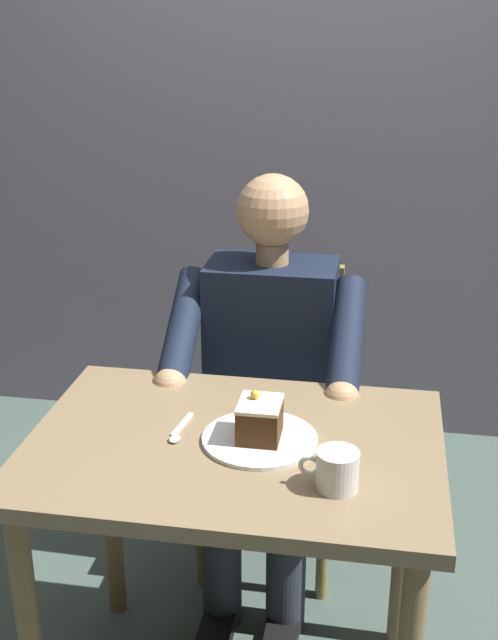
% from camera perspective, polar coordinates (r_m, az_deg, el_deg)
% --- Properties ---
extents(cafe_rear_panel, '(6.40, 0.12, 3.00)m').
position_cam_1_polar(cafe_rear_panel, '(3.10, 4.45, 18.65)').
color(cafe_rear_panel, gray).
rests_on(cafe_rear_panel, ground).
extents(dining_table, '(0.92, 0.65, 0.74)m').
position_cam_1_polar(dining_table, '(1.87, -1.05, -11.42)').
color(dining_table, '#816B4D').
rests_on(dining_table, ground).
extents(chair, '(0.42, 0.42, 0.91)m').
position_cam_1_polar(chair, '(2.50, 1.84, -5.68)').
color(chair, olive).
rests_on(chair, ground).
extents(seated_person, '(0.53, 0.58, 1.22)m').
position_cam_1_polar(seated_person, '(2.29, 1.26, -4.65)').
color(seated_person, '#171F33').
rests_on(seated_person, ground).
extents(dessert_plate, '(0.26, 0.26, 0.01)m').
position_cam_1_polar(dessert_plate, '(1.81, 0.76, -8.36)').
color(dessert_plate, white).
rests_on(dessert_plate, dining_table).
extents(cake_slice, '(0.09, 0.11, 0.11)m').
position_cam_1_polar(cake_slice, '(1.78, 0.76, -7.01)').
color(cake_slice, '#3F240E').
rests_on(cake_slice, dessert_plate).
extents(coffee_cup, '(0.12, 0.09, 0.08)m').
position_cam_1_polar(coffee_cup, '(1.64, 6.18, -10.38)').
color(coffee_cup, silver).
rests_on(coffee_cup, dining_table).
extents(dessert_spoon, '(0.03, 0.14, 0.01)m').
position_cam_1_polar(dessert_spoon, '(1.84, -5.00, -7.86)').
color(dessert_spoon, silver).
rests_on(dessert_spoon, dining_table).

